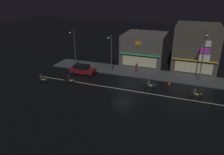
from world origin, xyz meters
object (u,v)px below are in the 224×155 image
object	(u,v)px
pedestrian_on_sidewalk	(136,68)
traffic_cone	(169,83)
motorcycle_trailing_far	(195,94)
streetlamp_west	(74,45)
motorcycle_following	(149,85)
streetlamp_east	(203,54)
motorcycle_lead	(69,80)
parked_car_near_kerb	(82,69)
streetlamp_mid	(111,50)
motorcycle_opposite_lane	(42,79)

from	to	relation	value
pedestrian_on_sidewalk	traffic_cone	distance (m)	6.51
motorcycle_trailing_far	streetlamp_west	bearing A→B (deg)	166.43
streetlamp_west	motorcycle_following	xyz separation A→B (m)	(15.55, -5.67, -3.40)
streetlamp_east	streetlamp_west	bearing A→B (deg)	179.63
motorcycle_following	traffic_cone	world-z (taller)	motorcycle_following
streetlamp_west	motorcycle_lead	world-z (taller)	streetlamp_west
pedestrian_on_sidewalk	motorcycle_lead	world-z (taller)	pedestrian_on_sidewalk
parked_car_near_kerb	pedestrian_on_sidewalk	bearing A→B (deg)	-158.66
streetlamp_west	streetlamp_east	xyz separation A→B (m)	(22.50, -0.14, 0.60)
streetlamp_east	motorcycle_lead	size ratio (longest dim) A/B	4.04
streetlamp_east	pedestrian_on_sidewalk	bearing A→B (deg)	-178.87
streetlamp_west	pedestrian_on_sidewalk	xyz separation A→B (m)	(12.25, -0.35, -3.01)
motorcycle_following	traffic_cone	size ratio (longest dim) A/B	3.45
streetlamp_mid	motorcycle_following	xyz separation A→B (m)	(7.89, -4.95, -3.27)
streetlamp_mid	motorcycle_trailing_far	size ratio (longest dim) A/B	3.31
motorcycle_lead	motorcycle_opposite_lane	world-z (taller)	same
streetlamp_west	motorcycle_lead	distance (m)	9.52
pedestrian_on_sidewalk	traffic_cone	xyz separation A→B (m)	(5.95, -2.54, -0.75)
motorcycle_lead	motorcycle_following	xyz separation A→B (m)	(11.99, 2.48, 0.00)
streetlamp_east	motorcycle_opposite_lane	xyz separation A→B (m)	(-23.15, -9.20, -4.00)
streetlamp_east	motorcycle_lead	distance (m)	20.95
motorcycle_opposite_lane	motorcycle_lead	bearing A→B (deg)	-158.76
motorcycle_opposite_lane	streetlamp_west	bearing A→B (deg)	-88.59
pedestrian_on_sidewalk	parked_car_near_kerb	world-z (taller)	pedestrian_on_sidewalk
traffic_cone	parked_car_near_kerb	bearing A→B (deg)	-176.62
streetlamp_mid	motorcycle_opposite_lane	xyz separation A→B (m)	(-8.31, -8.62, -3.27)
streetlamp_east	motorcycle_following	size ratio (longest dim) A/B	4.04
streetlamp_west	parked_car_near_kerb	xyz separation A→B (m)	(3.52, -3.76, -3.16)
motorcycle_lead	parked_car_near_kerb	bearing A→B (deg)	-96.40
streetlamp_mid	motorcycle_following	bearing A→B (deg)	-32.11
parked_car_near_kerb	traffic_cone	xyz separation A→B (m)	(14.67, 0.87, -0.59)
pedestrian_on_sidewalk	parked_car_near_kerb	bearing A→B (deg)	-71.94
parked_car_near_kerb	motorcycle_opposite_lane	size ratio (longest dim) A/B	2.26
pedestrian_on_sidewalk	streetlamp_mid	bearing A→B (deg)	-88.63
motorcycle_following	motorcycle_opposite_lane	xyz separation A→B (m)	(-16.20, -3.67, 0.00)
pedestrian_on_sidewalk	motorcycle_trailing_far	bearing A→B (deg)	54.92
motorcycle_opposite_lane	traffic_cone	distance (m)	19.93
motorcycle_opposite_lane	traffic_cone	size ratio (longest dim) A/B	3.45
streetlamp_mid	parked_car_near_kerb	world-z (taller)	streetlamp_mid
streetlamp_mid	pedestrian_on_sidewalk	size ratio (longest dim) A/B	3.31
streetlamp_mid	streetlamp_west	bearing A→B (deg)	174.63
parked_car_near_kerb	motorcycle_following	world-z (taller)	parked_car_near_kerb
streetlamp_east	traffic_cone	size ratio (longest dim) A/B	13.96
streetlamp_mid	traffic_cone	bearing A→B (deg)	-11.62
motorcycle_following	streetlamp_mid	bearing A→B (deg)	147.41
motorcycle_trailing_far	motorcycle_following	bearing A→B (deg)	176.46
motorcycle_opposite_lane	traffic_cone	bearing A→B (deg)	-155.68
streetlamp_west	motorcycle_lead	size ratio (longest dim) A/B	3.43
streetlamp_mid	pedestrian_on_sidewalk	distance (m)	5.44
parked_car_near_kerb	motorcycle_trailing_far	distance (m)	18.61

